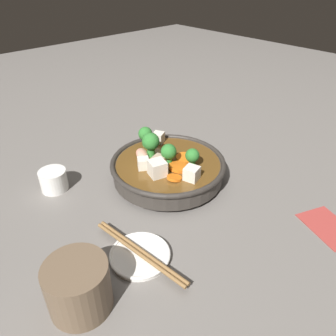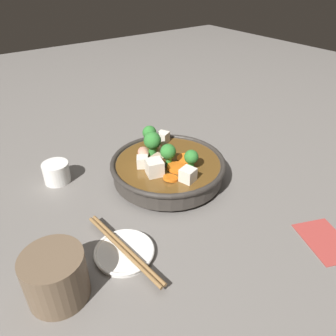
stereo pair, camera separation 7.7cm
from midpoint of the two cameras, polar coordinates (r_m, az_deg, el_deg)
ground_plane at (r=0.79m, az=2.79°, el=-2.14°), size 3.00×3.00×0.00m
stirfry_bowl at (r=0.77m, az=2.79°, el=0.15°), size 0.27×0.27×0.11m
side_saucer at (r=0.61m, az=-3.92°, el=-14.56°), size 0.11×0.11×0.01m
tea_cup at (r=0.80m, az=-16.30°, el=-0.81°), size 0.06×0.06×0.05m
dark_mug at (r=0.54m, az=-15.07°, el=-17.88°), size 0.12×0.10×0.08m
napkin at (r=0.72m, az=28.64°, el=-11.17°), size 0.13×0.11×0.00m
chopsticks_pair at (r=0.60m, az=-3.96°, el=-13.95°), size 0.22×0.04×0.01m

